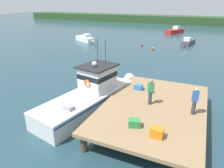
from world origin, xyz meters
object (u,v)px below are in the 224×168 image
at_px(moored_boat_far_left, 86,39).
at_px(mooring_buoy_outer, 153,48).
at_px(crate_stack_mid_dock, 134,123).
at_px(mooring_buoy_spare_mooring, 142,45).
at_px(moored_boat_mid_harbor, 175,31).
at_px(crate_single_by_cleat, 157,133).
at_px(deckhand_by_the_boat, 195,100).
at_px(crate_single_far, 138,87).
at_px(moored_boat_far_right, 188,42).
at_px(mooring_buoy_inshore, 191,41).
at_px(deckhand_further_back, 151,91).
at_px(main_fishing_boat, 92,94).
at_px(bait_bucket, 150,91).

xyz_separation_m(moored_boat_far_left, mooring_buoy_outer, (13.03, -1.51, -0.31)).
height_order(crate_stack_mid_dock, mooring_buoy_spare_mooring, crate_stack_mid_dock).
bearing_deg(crate_stack_mid_dock, moored_boat_mid_harbor, 95.20).
xyz_separation_m(crate_single_by_cleat, deckhand_by_the_boat, (1.42, 2.94, 0.62)).
distance_m(crate_single_far, crate_stack_mid_dock, 4.81).
relative_size(crate_single_by_cleat, deckhand_by_the_boat, 0.37).
relative_size(moored_boat_far_right, moored_boat_mid_harbor, 0.85).
xyz_separation_m(moored_boat_far_right, mooring_buoy_inshore, (0.43, 2.97, -0.27)).
bearing_deg(crate_stack_mid_dock, crate_single_far, 104.68).
bearing_deg(crate_single_by_cleat, mooring_buoy_spare_mooring, 107.78).
relative_size(deckhand_further_back, moored_boat_far_right, 0.31).
relative_size(moored_boat_far_left, mooring_buoy_inshore, 15.92).
relative_size(main_fishing_boat, mooring_buoy_spare_mooring, 26.54).
bearing_deg(crate_single_far, mooring_buoy_outer, 100.07).
xyz_separation_m(bait_bucket, mooring_buoy_spare_mooring, (-6.62, 20.55, -1.18)).
height_order(crate_single_far, crate_stack_mid_dock, crate_stack_mid_dock).
height_order(bait_bucket, moored_boat_mid_harbor, moored_boat_mid_harbor).
distance_m(moored_boat_far_right, mooring_buoy_outer, 7.77).
xyz_separation_m(main_fishing_boat, deckhand_further_back, (4.18, -0.16, 1.05)).
bearing_deg(crate_single_by_cleat, mooring_buoy_inshore, 91.24).
xyz_separation_m(moored_boat_far_left, moored_boat_mid_harbor, (13.67, 17.75, 0.04)).
height_order(main_fishing_boat, crate_single_far, main_fishing_boat).
bearing_deg(moored_boat_mid_harbor, mooring_buoy_outer, -91.91).
bearing_deg(bait_bucket, crate_single_far, 164.90).
bearing_deg(mooring_buoy_outer, bait_bucket, -77.28).
relative_size(deckhand_by_the_boat, mooring_buoy_inshore, 4.63).
distance_m(crate_single_by_cleat, bait_bucket, 5.03).
xyz_separation_m(crate_stack_mid_dock, crate_single_by_cleat, (1.24, -0.40, 0.04)).
height_order(main_fishing_boat, moored_boat_far_left, main_fishing_boat).
xyz_separation_m(moored_boat_far_left, mooring_buoy_spare_mooring, (10.64, 0.30, -0.31)).
distance_m(crate_stack_mid_dock, deckhand_further_back, 2.82).
distance_m(deckhand_further_back, moored_boat_far_right, 26.70).
bearing_deg(deckhand_by_the_boat, moored_boat_far_left, 132.40).
bearing_deg(mooring_buoy_outer, main_fishing_boat, -88.80).
height_order(moored_boat_far_left, moored_boat_mid_harbor, moored_boat_mid_harbor).
height_order(crate_stack_mid_dock, deckhand_by_the_boat, deckhand_by_the_boat).
distance_m(moored_boat_far_right, moored_boat_mid_harbor, 13.59).
xyz_separation_m(crate_single_by_cleat, mooring_buoy_inshore, (-0.71, 32.77, -1.26)).
height_order(mooring_buoy_outer, mooring_buoy_spare_mooring, mooring_buoy_outer).
relative_size(crate_single_far, mooring_buoy_inshore, 1.70).
relative_size(main_fishing_boat, moored_boat_far_right, 1.92).
bearing_deg(bait_bucket, mooring_buoy_inshore, 88.36).
height_order(bait_bucket, mooring_buoy_spare_mooring, bait_bucket).
bearing_deg(crate_stack_mid_dock, mooring_buoy_spare_mooring, 105.43).
xyz_separation_m(crate_single_far, bait_bucket, (0.95, -0.26, -0.00)).
distance_m(main_fishing_boat, bait_bucket, 4.11).
bearing_deg(bait_bucket, mooring_buoy_outer, 102.72).
bearing_deg(crate_stack_mid_dock, moored_boat_far_left, 125.42).
bearing_deg(mooring_buoy_inshore, mooring_buoy_spare_mooring, -134.98).
xyz_separation_m(crate_single_far, deckhand_by_the_boat, (3.88, -2.11, 0.68)).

